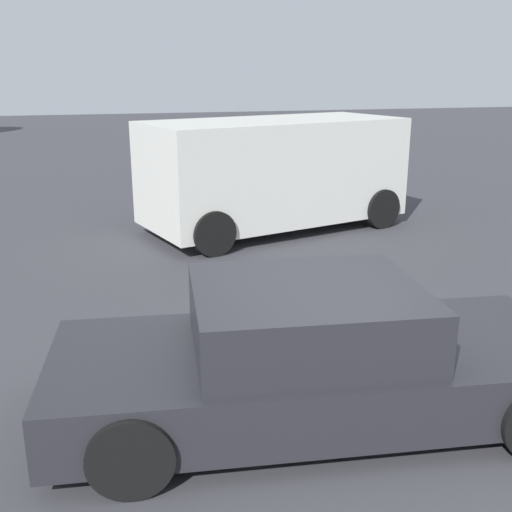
% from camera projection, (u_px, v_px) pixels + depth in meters
% --- Properties ---
extents(ground_plane, '(80.00, 80.00, 0.00)m').
position_uv_depth(ground_plane, '(323.00, 411.00, 5.58)').
color(ground_plane, '#38383D').
extents(sedan_foreground, '(4.71, 2.31, 1.22)m').
position_uv_depth(sedan_foreground, '(314.00, 358.00, 5.36)').
color(sedan_foreground, '#232328').
rests_on(sedan_foreground, ground_plane).
extents(van_white, '(5.24, 3.36, 2.07)m').
position_uv_depth(van_white, '(274.00, 171.00, 11.65)').
color(van_white, silver).
rests_on(van_white, ground_plane).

